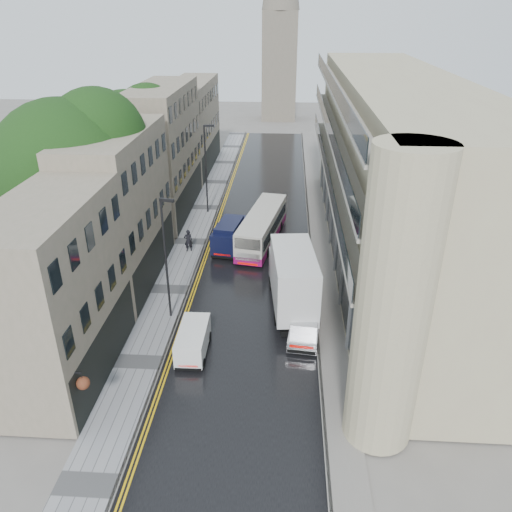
% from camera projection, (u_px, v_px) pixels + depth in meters
% --- Properties ---
extents(road, '(9.00, 85.00, 0.02)m').
position_uv_depth(road, '(258.00, 244.00, 43.36)').
color(road, black).
rests_on(road, ground).
extents(left_sidewalk, '(2.70, 85.00, 0.12)m').
position_uv_depth(left_sidewalk, '(191.00, 242.00, 43.67)').
color(left_sidewalk, gray).
rests_on(left_sidewalk, ground).
extents(right_sidewalk, '(1.80, 85.00, 0.12)m').
position_uv_depth(right_sidewalk, '(320.00, 245.00, 43.02)').
color(right_sidewalk, slate).
rests_on(right_sidewalk, ground).
extents(old_shop_row, '(4.50, 56.00, 12.00)m').
position_uv_depth(old_shop_row, '(152.00, 167.00, 43.45)').
color(old_shop_row, gray).
rests_on(old_shop_row, ground).
extents(modern_block, '(8.00, 40.00, 14.00)m').
position_uv_depth(modern_block, '(390.00, 174.00, 38.30)').
color(modern_block, tan).
rests_on(modern_block, ground).
extents(tree_near, '(10.56, 10.56, 13.89)m').
position_uv_depth(tree_near, '(70.00, 194.00, 34.28)').
color(tree_near, black).
rests_on(tree_near, ground).
extents(tree_far, '(9.24, 9.24, 12.46)m').
position_uv_depth(tree_far, '(130.00, 155.00, 46.18)').
color(tree_far, black).
rests_on(tree_far, ground).
extents(cream_bus, '(4.03, 10.38, 2.76)m').
position_uv_depth(cream_bus, '(242.00, 240.00, 40.86)').
color(cream_bus, beige).
rests_on(cream_bus, road).
extents(white_lorry, '(3.50, 8.87, 4.54)m').
position_uv_depth(white_lorry, '(277.00, 294.00, 31.37)').
color(white_lorry, silver).
rests_on(white_lorry, road).
extents(silver_hatchback, '(2.17, 4.16, 1.50)m').
position_uv_depth(silver_hatchback, '(289.00, 339.00, 29.71)').
color(silver_hatchback, '#AFB0B4').
rests_on(silver_hatchback, road).
extents(white_van, '(1.64, 3.76, 1.69)m').
position_uv_depth(white_van, '(176.00, 354.00, 28.25)').
color(white_van, white).
rests_on(white_van, road).
extents(navy_van, '(2.75, 5.25, 2.55)m').
position_uv_depth(navy_van, '(214.00, 242.00, 40.77)').
color(navy_van, black).
rests_on(navy_van, road).
extents(pedestrian, '(0.81, 0.66, 1.90)m').
position_uv_depth(pedestrian, '(188.00, 240.00, 41.50)').
color(pedestrian, black).
rests_on(pedestrian, left_sidewalk).
extents(lamp_post_near, '(0.95, 0.41, 8.22)m').
position_uv_depth(lamp_post_near, '(166.00, 260.00, 31.31)').
color(lamp_post_near, black).
rests_on(lamp_post_near, left_sidewalk).
extents(lamp_post_far, '(0.99, 0.40, 8.57)m').
position_uv_depth(lamp_post_far, '(206.00, 170.00, 48.01)').
color(lamp_post_far, black).
rests_on(lamp_post_far, left_sidewalk).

